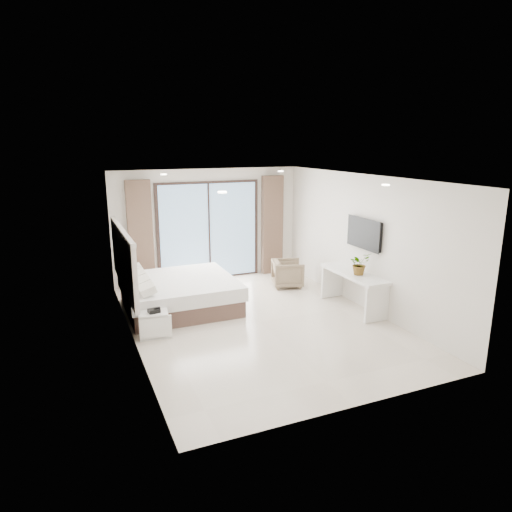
% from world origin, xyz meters
% --- Properties ---
extents(ground, '(6.20, 6.20, 0.00)m').
position_xyz_m(ground, '(0.00, 0.00, 0.00)').
color(ground, beige).
rests_on(ground, ground).
extents(room_shell, '(4.62, 6.22, 2.72)m').
position_xyz_m(room_shell, '(-0.20, 0.88, 1.58)').
color(room_shell, silver).
rests_on(room_shell, ground).
extents(bed, '(2.19, 2.08, 0.75)m').
position_xyz_m(bed, '(-1.21, 1.30, 0.32)').
color(bed, brown).
rests_on(bed, ground).
extents(nightstand, '(0.55, 0.47, 0.45)m').
position_xyz_m(nightstand, '(-1.95, 0.13, 0.23)').
color(nightstand, white).
rests_on(nightstand, ground).
extents(phone, '(0.21, 0.18, 0.06)m').
position_xyz_m(phone, '(-1.94, 0.08, 0.49)').
color(phone, black).
rests_on(phone, nightstand).
extents(console_desk, '(0.54, 1.72, 0.77)m').
position_xyz_m(console_desk, '(2.04, -0.09, 0.57)').
color(console_desk, white).
rests_on(console_desk, ground).
extents(plant, '(0.44, 0.48, 0.34)m').
position_xyz_m(plant, '(2.04, -0.26, 0.94)').
color(plant, '#33662D').
rests_on(plant, console_desk).
extents(armchair, '(0.79, 0.82, 0.69)m').
position_xyz_m(armchair, '(1.49, 1.75, 0.35)').
color(armchair, '#867057').
rests_on(armchair, ground).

